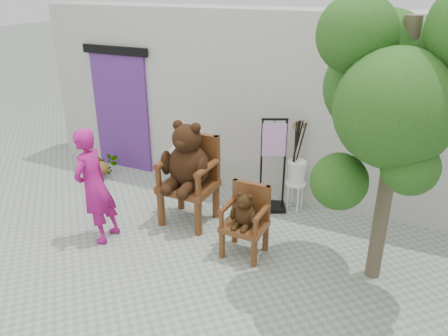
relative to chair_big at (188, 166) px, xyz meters
name	(u,v)px	position (x,y,z in m)	size (l,w,h in m)	color
ground_plane	(195,282)	(0.81, -1.29, -0.90)	(60.00, 60.00, 0.00)	gray
back_wall	(283,103)	(0.81, 1.81, 0.60)	(9.00, 1.00, 3.00)	#B8B6AC
doorway	(121,109)	(-2.19, 1.29, 0.26)	(1.40, 0.11, 2.33)	#57297B
chair_big	(188,166)	(0.00, 0.00, 0.00)	(0.76, 0.83, 1.58)	#4A260F
chair_small	(246,216)	(1.10, -0.42, -0.34)	(0.55, 0.50, 0.96)	#4A260F
person	(94,186)	(-0.92, -0.98, -0.10)	(0.59, 0.39, 1.61)	#A81470
cafe_table	(188,163)	(-0.63, 1.03, -0.46)	(0.60, 0.60, 0.70)	white
display_stand	(272,176)	(0.99, 0.88, -0.32)	(0.55, 0.51, 1.51)	black
stool_bucket	(296,172)	(1.32, 1.07, -0.26)	(0.32, 0.32, 1.45)	white
tree	(397,89)	(2.70, -0.33, 1.48)	(1.94, 2.05, 3.47)	#423827
potted_plant	(104,165)	(-2.24, 0.69, -0.67)	(0.43, 0.37, 0.47)	#14380F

